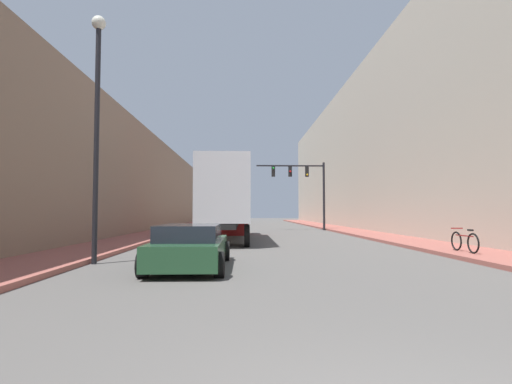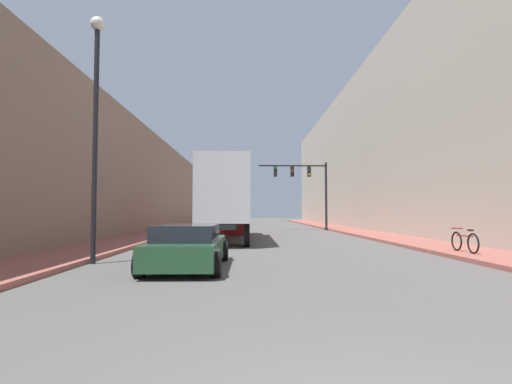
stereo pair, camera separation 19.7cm
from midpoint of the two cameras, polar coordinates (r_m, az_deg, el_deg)
sidewalk_right at (r=33.56m, az=13.54°, el=-5.38°), size 2.80×80.00×0.15m
sidewalk_left at (r=33.08m, az=-12.09°, el=-5.44°), size 2.80×80.00×0.15m
building_right at (r=35.34m, az=20.37°, el=6.34°), size 6.00×80.00×14.28m
building_left at (r=34.24m, az=-19.27°, el=1.45°), size 6.00×80.00×8.16m
semi_truck at (r=23.29m, az=-3.70°, el=-1.04°), size 2.48×12.55×4.23m
sedan_car at (r=11.71m, az=-9.17°, el=-7.71°), size 2.10×4.70×1.25m
traffic_signal_gantry at (r=35.17m, az=7.50°, el=1.49°), size 6.02×0.35×5.94m
street_lamp at (r=13.79m, az=-21.52°, el=11.27°), size 0.44×0.44×7.83m
parked_bicycle at (r=16.39m, az=27.95°, el=-6.29°), size 0.44×1.82×0.86m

